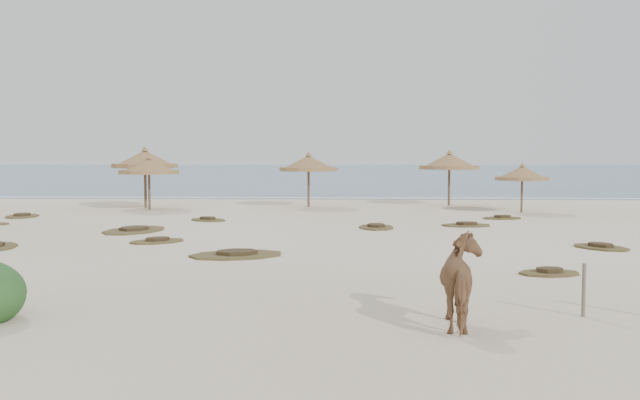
# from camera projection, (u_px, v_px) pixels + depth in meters

# --- Properties ---
(ground) EXTENTS (160.00, 160.00, 0.00)m
(ground) POSITION_uv_depth(u_px,v_px,m) (281.00, 266.00, 18.35)
(ground) COLOR beige
(ground) RESTS_ON ground
(ocean) EXTENTS (200.00, 100.00, 0.01)m
(ocean) POSITION_uv_depth(u_px,v_px,m) (333.00, 173.00, 93.12)
(ocean) COLOR navy
(ocean) RESTS_ON ground
(foam_line) EXTENTS (70.00, 0.60, 0.01)m
(foam_line) POSITION_uv_depth(u_px,v_px,m) (319.00, 198.00, 44.27)
(foam_line) COLOR white
(foam_line) RESTS_ON ground
(palapa_1) EXTENTS (3.85, 3.85, 2.77)m
(palapa_1) POSITION_uv_depth(u_px,v_px,m) (149.00, 167.00, 35.49)
(palapa_1) COLOR brown
(palapa_1) RESTS_ON ground
(palapa_2) EXTENTS (4.08, 4.08, 3.19)m
(palapa_2) POSITION_uv_depth(u_px,v_px,m) (145.00, 160.00, 36.80)
(palapa_2) COLOR brown
(palapa_2) RESTS_ON ground
(palapa_3) EXTENTS (3.54, 3.54, 2.91)m
(palapa_3) POSITION_uv_depth(u_px,v_px,m) (309.00, 164.00, 37.31)
(palapa_3) COLOR brown
(palapa_3) RESTS_ON ground
(palapa_4) EXTENTS (3.87, 3.87, 3.01)m
(palapa_4) POSITION_uv_depth(u_px,v_px,m) (449.00, 162.00, 38.23)
(palapa_4) COLOR brown
(palapa_4) RESTS_ON ground
(palapa_5) EXTENTS (3.28, 3.28, 2.39)m
(palapa_5) POSITION_uv_depth(u_px,v_px,m) (522.00, 174.00, 33.89)
(palapa_5) COLOR brown
(palapa_5) RESTS_ON ground
(horse) EXTENTS (0.88, 1.86, 1.56)m
(horse) POSITION_uv_depth(u_px,v_px,m) (466.00, 282.00, 11.94)
(horse) COLOR olive
(horse) RESTS_ON ground
(fence_post_far) EXTENTS (0.08, 0.08, 0.96)m
(fence_post_far) POSITION_uv_depth(u_px,v_px,m) (584.00, 290.00, 12.71)
(fence_post_far) COLOR #706454
(fence_post_far) RESTS_ON ground
(scrub_1) EXTENTS (2.71, 3.38, 0.16)m
(scrub_1) POSITION_uv_depth(u_px,v_px,m) (134.00, 230.00, 26.20)
(scrub_1) COLOR brown
(scrub_1) RESTS_ON ground
(scrub_2) EXTENTS (2.16, 2.02, 0.16)m
(scrub_2) POSITION_uv_depth(u_px,v_px,m) (157.00, 241.00, 23.06)
(scrub_2) COLOR brown
(scrub_2) RESTS_ON ground
(scrub_3) EXTENTS (1.39, 2.09, 0.16)m
(scrub_3) POSITION_uv_depth(u_px,v_px,m) (376.00, 227.00, 27.26)
(scrub_3) COLOR brown
(scrub_3) RESTS_ON ground
(scrub_4) EXTENTS (2.01, 2.18, 0.16)m
(scrub_4) POSITION_uv_depth(u_px,v_px,m) (601.00, 247.00, 21.61)
(scrub_4) COLOR brown
(scrub_4) RESTS_ON ground
(scrub_6) EXTENTS (1.75, 2.35, 0.16)m
(scrub_6) POSITION_uv_depth(u_px,v_px,m) (22.00, 216.00, 31.82)
(scrub_6) COLOR brown
(scrub_6) RESTS_ON ground
(scrub_7) EXTENTS (2.09, 1.50, 0.16)m
(scrub_7) POSITION_uv_depth(u_px,v_px,m) (466.00, 225.00, 28.00)
(scrub_7) COLOR brown
(scrub_7) RESTS_ON ground
(scrub_9) EXTENTS (3.12, 2.55, 0.16)m
(scrub_9) POSITION_uv_depth(u_px,v_px,m) (236.00, 254.00, 20.06)
(scrub_9) COLOR brown
(scrub_9) RESTS_ON ground
(scrub_10) EXTENTS (1.91, 1.44, 0.16)m
(scrub_10) POSITION_uv_depth(u_px,v_px,m) (502.00, 218.00, 30.93)
(scrub_10) COLOR brown
(scrub_10) RESTS_ON ground
(scrub_12) EXTENTS (1.64, 1.22, 0.16)m
(scrub_12) POSITION_uv_depth(u_px,v_px,m) (549.00, 272.00, 17.09)
(scrub_12) COLOR brown
(scrub_12) RESTS_ON ground
(scrub_13) EXTENTS (2.10, 1.99, 0.16)m
(scrub_13) POSITION_uv_depth(u_px,v_px,m) (208.00, 219.00, 30.16)
(scrub_13) COLOR brown
(scrub_13) RESTS_ON ground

